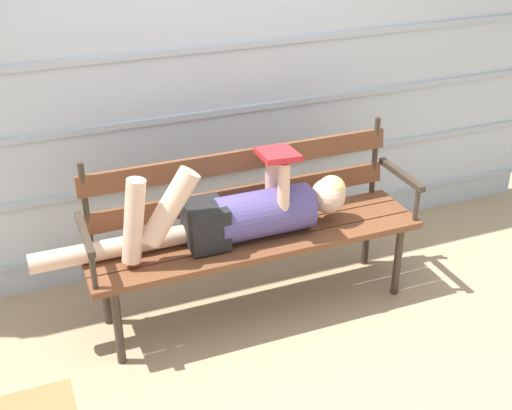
% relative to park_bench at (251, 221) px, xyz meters
% --- Properties ---
extents(ground_plane, '(12.00, 12.00, 0.00)m').
position_rel_park_bench_xyz_m(ground_plane, '(0.00, -0.21, -0.52)').
color(ground_plane, tan).
extents(house_siding, '(4.57, 0.08, 2.25)m').
position_rel_park_bench_xyz_m(house_siding, '(0.00, 0.59, 0.61)').
color(house_siding, '#B2BCC6').
rests_on(house_siding, ground).
extents(park_bench, '(1.80, 0.46, 0.94)m').
position_rel_park_bench_xyz_m(park_bench, '(0.00, 0.00, 0.00)').
color(park_bench, brown).
rests_on(park_bench, ground).
extents(reclining_person, '(1.66, 0.27, 0.49)m').
position_rel_park_bench_xyz_m(reclining_person, '(-0.10, -0.07, 0.10)').
color(reclining_person, '#514784').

